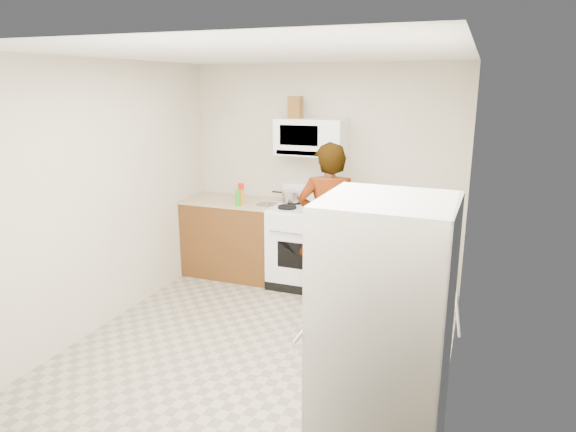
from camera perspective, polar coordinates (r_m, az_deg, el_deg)
The scene contains 20 objects.
floor at distance 4.78m, azimuth -2.74°, elevation -13.95°, with size 3.60×3.60×0.00m, color gray.
back_wall at distance 5.97m, azimuth 3.99°, elevation 4.60°, with size 3.20×0.02×2.50m, color beige.
right_wall at distance 3.98m, azimuth 18.53°, elevation -1.23°, with size 0.02×3.60×2.50m, color beige.
cabinet_left at distance 6.27m, azimuth -6.09°, elevation -2.50°, with size 1.12×0.62×0.90m, color #593015.
counter_left at distance 6.15m, azimuth -6.21°, elevation 1.67°, with size 1.14×0.64×0.04m, color tan.
cabinet_right at distance 5.73m, azimuth 9.50°, elevation -4.28°, with size 0.80×0.62×0.90m, color #593015.
counter_right at distance 5.60m, azimuth 9.70°, elevation 0.26°, with size 0.82×0.64×0.04m, color tan.
gas_range at distance 5.90m, azimuth 2.05°, elevation -3.16°, with size 0.76×0.65×1.13m.
microwave at distance 5.77m, azimuth 2.58°, elevation 8.78°, with size 0.76×0.38×0.40m, color white.
person at distance 5.27m, azimuth 4.47°, elevation -1.11°, with size 0.63×0.41×1.72m, color tan.
fridge at distance 3.02m, azimuth 10.43°, elevation -14.01°, with size 0.70×0.70×1.70m, color #B8B9B4.
kettle at distance 5.64m, azimuth 9.73°, elevation 1.55°, with size 0.16×0.16×0.19m, color silver.
jug at distance 5.77m, azimuth 0.83°, elevation 11.98°, with size 0.14×0.14×0.24m, color brown.
saucepan at distance 5.92m, azimuth 0.33°, elevation 2.19°, with size 0.21×0.21×0.12m, color silver.
tray at distance 5.61m, azimuth 3.29°, elevation 0.88°, with size 0.25×0.16×0.05m, color white.
bottle_spray at distance 5.95m, azimuth -5.24°, elevation 2.55°, with size 0.07×0.07×0.23m, color red.
bottle_hot_sauce at distance 5.86m, azimuth -5.14°, elevation 2.08°, with size 0.05×0.05×0.17m, color orange.
bottle_green_cap at distance 5.80m, azimuth -5.58°, elevation 2.05°, with size 0.06×0.06×0.19m, color #26941A.
pot_lid at distance 5.86m, azimuth -2.35°, elevation 1.36°, with size 0.25×0.25×0.01m, color silver.
broom at distance 4.79m, azimuth 17.97°, elevation -6.08°, with size 0.03×0.03×1.30m, color white.
Camera 1 is at (1.70, -3.84, 2.28)m, focal length 32.00 mm.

